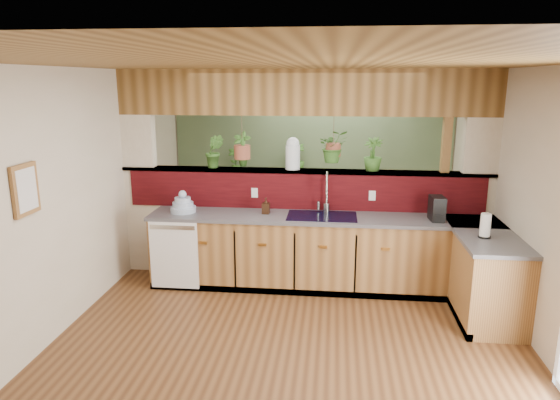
# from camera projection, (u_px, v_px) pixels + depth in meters

# --- Properties ---
(ground) EXTENTS (4.60, 7.00, 0.01)m
(ground) POSITION_uv_depth(u_px,v_px,m) (294.00, 323.00, 5.21)
(ground) COLOR #58351B
(ground) RESTS_ON ground
(ceiling) EXTENTS (4.60, 7.00, 0.01)m
(ceiling) POSITION_uv_depth(u_px,v_px,m) (295.00, 66.00, 4.59)
(ceiling) COLOR brown
(ceiling) RESTS_ON ground
(wall_back) EXTENTS (4.60, 0.02, 2.60)m
(wall_back) POSITION_uv_depth(u_px,v_px,m) (311.00, 152.00, 8.28)
(wall_back) COLOR beige
(wall_back) RESTS_ON ground
(wall_left) EXTENTS (0.02, 7.00, 2.60)m
(wall_left) POSITION_uv_depth(u_px,v_px,m) (73.00, 197.00, 5.14)
(wall_left) COLOR beige
(wall_left) RESTS_ON ground
(wall_right) EXTENTS (0.02, 7.00, 2.60)m
(wall_right) POSITION_uv_depth(u_px,v_px,m) (540.00, 209.00, 4.66)
(wall_right) COLOR beige
(wall_right) RESTS_ON ground
(pass_through_partition) EXTENTS (4.60, 0.21, 2.60)m
(pass_through_partition) POSITION_uv_depth(u_px,v_px,m) (305.00, 185.00, 6.23)
(pass_through_partition) COLOR beige
(pass_through_partition) RESTS_ON ground
(pass_through_ledge) EXTENTS (4.60, 0.21, 0.04)m
(pass_through_ledge) POSITION_uv_depth(u_px,v_px,m) (303.00, 171.00, 6.19)
(pass_through_ledge) COLOR brown
(pass_through_ledge) RESTS_ON ground
(header_beam) EXTENTS (4.60, 0.15, 0.55)m
(header_beam) POSITION_uv_depth(u_px,v_px,m) (304.00, 92.00, 5.96)
(header_beam) COLOR brown
(header_beam) RESTS_ON ground
(sage_backwall) EXTENTS (4.55, 0.02, 2.55)m
(sage_backwall) POSITION_uv_depth(u_px,v_px,m) (311.00, 152.00, 8.26)
(sage_backwall) COLOR #58714D
(sage_backwall) RESTS_ON ground
(countertop) EXTENTS (4.14, 1.52, 0.90)m
(countertop) POSITION_uv_depth(u_px,v_px,m) (371.00, 257.00, 5.85)
(countertop) COLOR brown
(countertop) RESTS_ON ground
(dishwasher) EXTENTS (0.58, 0.03, 0.82)m
(dishwasher) POSITION_uv_depth(u_px,v_px,m) (174.00, 255.00, 5.90)
(dishwasher) COLOR white
(dishwasher) RESTS_ON ground
(navy_sink) EXTENTS (0.82, 0.50, 0.18)m
(navy_sink) POSITION_uv_depth(u_px,v_px,m) (322.00, 222.00, 5.93)
(navy_sink) COLOR black
(navy_sink) RESTS_ON countertop
(framed_print) EXTENTS (0.04, 0.35, 0.45)m
(framed_print) POSITION_uv_depth(u_px,v_px,m) (26.00, 190.00, 4.31)
(framed_print) COLOR brown
(framed_print) RESTS_ON wall_left
(faucet) EXTENTS (0.23, 0.23, 0.52)m
(faucet) POSITION_uv_depth(u_px,v_px,m) (326.00, 190.00, 5.99)
(faucet) COLOR #B7B7B2
(faucet) RESTS_ON countertop
(dish_stack) EXTENTS (0.31, 0.31, 0.27)m
(dish_stack) POSITION_uv_depth(u_px,v_px,m) (183.00, 205.00, 6.07)
(dish_stack) COLOR #A0B2CE
(dish_stack) RESTS_ON countertop
(soap_dispenser) EXTENTS (0.09, 0.09, 0.19)m
(soap_dispenser) POSITION_uv_depth(u_px,v_px,m) (266.00, 206.00, 6.00)
(soap_dispenser) COLOR #3A2315
(soap_dispenser) RESTS_ON countertop
(coffee_maker) EXTENTS (0.15, 0.25, 0.28)m
(coffee_maker) POSITION_uv_depth(u_px,v_px,m) (437.00, 210.00, 5.70)
(coffee_maker) COLOR black
(coffee_maker) RESTS_ON countertop
(paper_towel) EXTENTS (0.13, 0.13, 0.27)m
(paper_towel) POSITION_uv_depth(u_px,v_px,m) (485.00, 226.00, 5.08)
(paper_towel) COLOR black
(paper_towel) RESTS_ON countertop
(glass_jar) EXTENTS (0.18, 0.18, 0.40)m
(glass_jar) POSITION_uv_depth(u_px,v_px,m) (293.00, 153.00, 6.15)
(glass_jar) COLOR silver
(glass_jar) RESTS_ON pass_through_ledge
(ledge_plant_left) EXTENTS (0.24, 0.20, 0.42)m
(ledge_plant_left) POSITION_uv_depth(u_px,v_px,m) (214.00, 151.00, 6.25)
(ledge_plant_left) COLOR #2E591F
(ledge_plant_left) RESTS_ON pass_through_ledge
(ledge_plant_right) EXTENTS (0.28, 0.28, 0.41)m
(ledge_plant_right) POSITION_uv_depth(u_px,v_px,m) (373.00, 154.00, 6.05)
(ledge_plant_right) COLOR #2E591F
(ledge_plant_right) RESTS_ON pass_through_ledge
(hanging_plant_a) EXTENTS (0.25, 0.20, 0.56)m
(hanging_plant_a) POSITION_uv_depth(u_px,v_px,m) (242.00, 138.00, 6.18)
(hanging_plant_a) COLOR brown
(hanging_plant_a) RESTS_ON header_beam
(hanging_plant_b) EXTENTS (0.40, 0.37, 0.51)m
(hanging_plant_b) POSITION_uv_depth(u_px,v_px,m) (334.00, 132.00, 6.04)
(hanging_plant_b) COLOR brown
(hanging_plant_b) RESTS_ON header_beam
(shelving_console) EXTENTS (1.46, 0.69, 0.94)m
(shelving_console) POSITION_uv_depth(u_px,v_px,m) (263.00, 201.00, 8.31)
(shelving_console) COLOR black
(shelving_console) RESTS_ON ground
(shelf_plant_a) EXTENTS (0.26, 0.20, 0.44)m
(shelf_plant_a) POSITION_uv_depth(u_px,v_px,m) (235.00, 160.00, 8.20)
(shelf_plant_a) COLOR #2E591F
(shelf_plant_a) RESTS_ON shelving_console
(shelf_plant_b) EXTENTS (0.33, 0.33, 0.52)m
(shelf_plant_b) POSITION_uv_depth(u_px,v_px,m) (295.00, 158.00, 8.08)
(shelf_plant_b) COLOR #2E591F
(shelf_plant_b) RESTS_ON shelving_console
(floor_plant) EXTENTS (0.87, 0.81, 0.79)m
(floor_plant) POSITION_uv_depth(u_px,v_px,m) (349.00, 220.00, 7.55)
(floor_plant) COLOR #2E591F
(floor_plant) RESTS_ON ground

